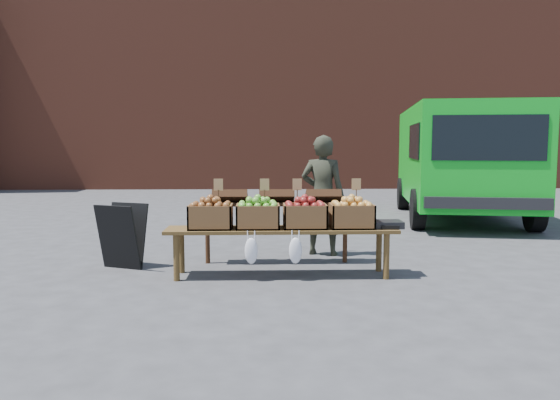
{
  "coord_description": "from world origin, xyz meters",
  "views": [
    {
      "loc": [
        -0.7,
        -5.96,
        1.54
      ],
      "look_at": [
        -0.47,
        0.86,
        0.85
      ],
      "focal_mm": 35.0,
      "sensor_mm": 36.0,
      "label": 1
    }
  ],
  "objects_px": {
    "delivery_van": "(460,164)",
    "crate_russet_pears": "(258,216)",
    "chalkboard_sign": "(122,236)",
    "display_bench": "(281,252)",
    "crate_golden_apples": "(211,217)",
    "crate_red_apples": "(305,216)",
    "back_table": "(277,223)",
    "vendor": "(323,195)",
    "weighing_scale": "(387,224)",
    "crate_green_apples": "(352,216)"
  },
  "relations": [
    {
      "from": "crate_russet_pears",
      "to": "crate_green_apples",
      "type": "height_order",
      "value": "same"
    },
    {
      "from": "crate_golden_apples",
      "to": "crate_red_apples",
      "type": "bearing_deg",
      "value": 0.0
    },
    {
      "from": "vendor",
      "to": "crate_red_apples",
      "type": "distance_m",
      "value": 1.29
    },
    {
      "from": "delivery_van",
      "to": "vendor",
      "type": "relative_size",
      "value": 3.06
    },
    {
      "from": "vendor",
      "to": "crate_red_apples",
      "type": "height_order",
      "value": "vendor"
    },
    {
      "from": "crate_golden_apples",
      "to": "weighing_scale",
      "type": "relative_size",
      "value": 1.47
    },
    {
      "from": "vendor",
      "to": "display_bench",
      "type": "xyz_separation_m",
      "value": [
        -0.62,
        -1.24,
        -0.55
      ]
    },
    {
      "from": "delivery_van",
      "to": "chalkboard_sign",
      "type": "height_order",
      "value": "delivery_van"
    },
    {
      "from": "crate_red_apples",
      "to": "crate_green_apples",
      "type": "xyz_separation_m",
      "value": [
        0.55,
        0.0,
        0.0
      ]
    },
    {
      "from": "delivery_van",
      "to": "back_table",
      "type": "relative_size",
      "value": 2.44
    },
    {
      "from": "crate_green_apples",
      "to": "crate_golden_apples",
      "type": "bearing_deg",
      "value": 180.0
    },
    {
      "from": "delivery_van",
      "to": "chalkboard_sign",
      "type": "distance_m",
      "value": 7.38
    },
    {
      "from": "back_table",
      "to": "weighing_scale",
      "type": "xyz_separation_m",
      "value": [
        1.29,
        -0.72,
        0.09
      ]
    },
    {
      "from": "crate_red_apples",
      "to": "crate_russet_pears",
      "type": "bearing_deg",
      "value": 180.0
    },
    {
      "from": "display_bench",
      "to": "crate_green_apples",
      "type": "bearing_deg",
      "value": 0.0
    },
    {
      "from": "display_bench",
      "to": "crate_golden_apples",
      "type": "xyz_separation_m",
      "value": [
        -0.82,
        0.0,
        0.42
      ]
    },
    {
      "from": "chalkboard_sign",
      "to": "crate_russet_pears",
      "type": "distance_m",
      "value": 1.78
    },
    {
      "from": "crate_golden_apples",
      "to": "weighing_scale",
      "type": "distance_m",
      "value": 2.08
    },
    {
      "from": "display_bench",
      "to": "crate_russet_pears",
      "type": "bearing_deg",
      "value": 180.0
    },
    {
      "from": "delivery_van",
      "to": "crate_russet_pears",
      "type": "height_order",
      "value": "delivery_van"
    },
    {
      "from": "chalkboard_sign",
      "to": "weighing_scale",
      "type": "distance_m",
      "value": 3.26
    },
    {
      "from": "weighing_scale",
      "to": "vendor",
      "type": "bearing_deg",
      "value": 116.93
    },
    {
      "from": "vendor",
      "to": "crate_golden_apples",
      "type": "relative_size",
      "value": 3.35
    },
    {
      "from": "crate_red_apples",
      "to": "weighing_scale",
      "type": "height_order",
      "value": "crate_red_apples"
    },
    {
      "from": "crate_golden_apples",
      "to": "vendor",
      "type": "bearing_deg",
      "value": 40.56
    },
    {
      "from": "chalkboard_sign",
      "to": "weighing_scale",
      "type": "height_order",
      "value": "chalkboard_sign"
    },
    {
      "from": "delivery_van",
      "to": "crate_russet_pears",
      "type": "relative_size",
      "value": 10.26
    },
    {
      "from": "display_bench",
      "to": "weighing_scale",
      "type": "relative_size",
      "value": 7.94
    },
    {
      "from": "crate_russet_pears",
      "to": "weighing_scale",
      "type": "bearing_deg",
      "value": 0.0
    },
    {
      "from": "crate_green_apples",
      "to": "back_table",
      "type": "bearing_deg",
      "value": 140.14
    },
    {
      "from": "crate_russet_pears",
      "to": "display_bench",
      "type": "bearing_deg",
      "value": 0.0
    },
    {
      "from": "vendor",
      "to": "display_bench",
      "type": "bearing_deg",
      "value": 81.26
    },
    {
      "from": "vendor",
      "to": "back_table",
      "type": "distance_m",
      "value": 0.9
    },
    {
      "from": "crate_red_apples",
      "to": "weighing_scale",
      "type": "distance_m",
      "value": 0.98
    },
    {
      "from": "back_table",
      "to": "weighing_scale",
      "type": "distance_m",
      "value": 1.48
    },
    {
      "from": "vendor",
      "to": "crate_russet_pears",
      "type": "height_order",
      "value": "vendor"
    },
    {
      "from": "crate_red_apples",
      "to": "chalkboard_sign",
      "type": "bearing_deg",
      "value": 168.35
    },
    {
      "from": "chalkboard_sign",
      "to": "delivery_van",
      "type": "bearing_deg",
      "value": 59.36
    },
    {
      "from": "display_bench",
      "to": "weighing_scale",
      "type": "distance_m",
      "value": 1.29
    },
    {
      "from": "back_table",
      "to": "crate_green_apples",
      "type": "bearing_deg",
      "value": -39.86
    },
    {
      "from": "vendor",
      "to": "crate_golden_apples",
      "type": "height_order",
      "value": "vendor"
    },
    {
      "from": "back_table",
      "to": "crate_green_apples",
      "type": "height_order",
      "value": "back_table"
    },
    {
      "from": "weighing_scale",
      "to": "crate_russet_pears",
      "type": "bearing_deg",
      "value": 180.0
    },
    {
      "from": "chalkboard_sign",
      "to": "crate_russet_pears",
      "type": "xyz_separation_m",
      "value": [
        1.7,
        -0.46,
        0.3
      ]
    },
    {
      "from": "crate_russet_pears",
      "to": "weighing_scale",
      "type": "relative_size",
      "value": 1.47
    },
    {
      "from": "crate_golden_apples",
      "to": "crate_russet_pears",
      "type": "relative_size",
      "value": 1.0
    },
    {
      "from": "delivery_van",
      "to": "crate_red_apples",
      "type": "xyz_separation_m",
      "value": [
        -3.62,
        -4.88,
        -0.44
      ]
    },
    {
      "from": "chalkboard_sign",
      "to": "crate_red_apples",
      "type": "distance_m",
      "value": 2.31
    },
    {
      "from": "crate_red_apples",
      "to": "delivery_van",
      "type": "bearing_deg",
      "value": 53.46
    },
    {
      "from": "display_bench",
      "to": "crate_green_apples",
      "type": "distance_m",
      "value": 0.93
    }
  ]
}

